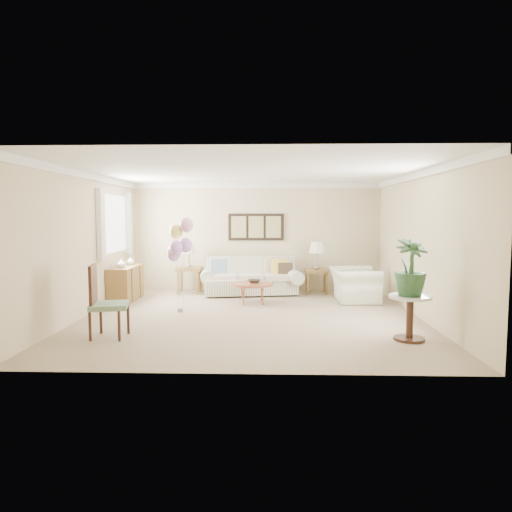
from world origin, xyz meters
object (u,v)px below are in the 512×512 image
(sofa, at_px, (251,280))
(coffee_table, at_px, (253,285))
(accent_chair, at_px, (104,300))
(balloon_cluster, at_px, (179,243))
(armchair, at_px, (355,285))

(sofa, bearing_deg, coffee_table, -85.26)
(coffee_table, distance_m, accent_chair, 3.47)
(balloon_cluster, bearing_deg, armchair, 19.16)
(armchair, bearing_deg, balloon_cluster, 108.51)
(armchair, relative_size, accent_chair, 0.99)
(sofa, distance_m, accent_chair, 4.38)
(accent_chair, relative_size, balloon_cluster, 0.61)
(coffee_table, xyz_separation_m, balloon_cluster, (-1.35, -0.93, 0.92))
(sofa, xyz_separation_m, armchair, (2.25, -0.84, 0.02))
(armchair, distance_m, accent_chair, 5.25)
(balloon_cluster, bearing_deg, accent_chair, -113.13)
(accent_chair, distance_m, balloon_cluster, 2.11)
(sofa, xyz_separation_m, balloon_cluster, (-1.26, -2.06, 0.98))
(coffee_table, bearing_deg, sofa, 94.74)
(armchair, bearing_deg, coffee_table, 96.92)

